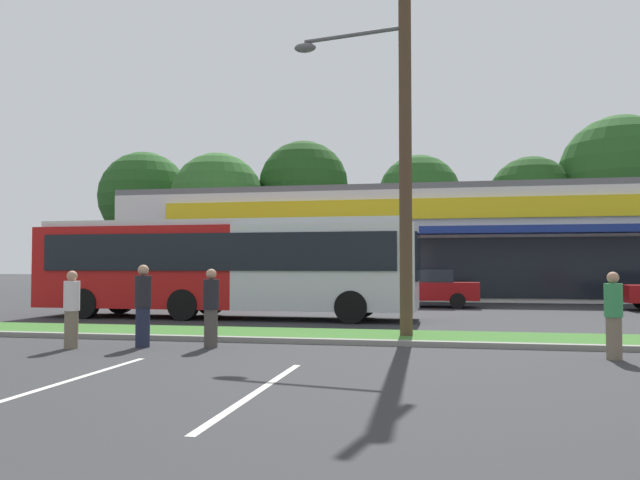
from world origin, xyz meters
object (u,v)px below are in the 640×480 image
car_4 (107,287)px  pedestrian_near_bench (72,309)px  pedestrian_by_pole (211,308)px  car_3 (423,288)px  utility_pole (399,108)px  pedestrian_mid (143,306)px  city_bus (225,265)px  pedestrian_far (614,315)px

car_4 → pedestrian_near_bench: pedestrian_near_bench is taller
pedestrian_by_pole → car_3: bearing=-136.5°
utility_pole → car_4: size_ratio=2.18×
pedestrian_near_bench → pedestrian_mid: (1.38, 0.50, 0.06)m
city_bus → pedestrian_mid: 7.72m
pedestrian_near_bench → car_4: bearing=-169.5°
utility_pole → car_4: (-14.40, 12.10, -4.74)m
utility_pole → car_4: utility_pole is taller
city_bus → pedestrian_far: size_ratio=7.86×
car_4 → pedestrian_mid: size_ratio=2.68×
city_bus → pedestrian_far: bearing=-35.7°
pedestrian_near_bench → pedestrian_mid: bearing=93.3°
utility_pole → pedestrian_by_pole: (-3.88, -2.18, -4.67)m
car_4 → pedestrian_mid: bearing=122.0°
city_bus → pedestrian_far: city_bus is taller
car_3 → pedestrian_near_bench: pedestrian_near_bench is taller
utility_pole → pedestrian_by_pole: utility_pole is taller
city_bus → pedestrian_by_pole: 7.81m
utility_pole → pedestrian_by_pole: 6.45m
utility_pole → pedestrian_by_pole: size_ratio=6.15×
utility_pole → car_3: size_ratio=2.20×
car_3 → pedestrian_by_pole: (-3.97, -14.53, 0.04)m
pedestrian_by_pole → pedestrian_mid: bearing=-22.7°
utility_pole → car_3: 13.22m
pedestrian_by_pole → pedestrian_far: bearing=147.3°
car_4 → pedestrian_far: (18.53, -14.48, 0.05)m
pedestrian_far → utility_pole: bearing=-52.5°
pedestrian_near_bench → utility_pole: bearing=96.7°
utility_pole → pedestrian_far: 6.68m
city_bus → pedestrian_mid: city_bus is taller
pedestrian_mid → pedestrian_far: pedestrian_mid is taller
city_bus → car_3: bearing=49.1°
utility_pole → car_4: 19.40m
pedestrian_near_bench → pedestrian_by_pole: pedestrian_by_pole is taller
car_3 → pedestrian_far: 15.27m
utility_pole → pedestrian_by_pole: bearing=-150.6°
pedestrian_mid → city_bus: bearing=107.3°
car_4 → pedestrian_near_bench: (7.69, -15.00, 0.05)m
pedestrian_near_bench → pedestrian_by_pole: bearing=87.5°
car_4 → pedestrian_far: 23.51m
pedestrian_mid → pedestrian_far: 9.46m
pedestrian_far → pedestrian_mid: bearing=-22.4°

